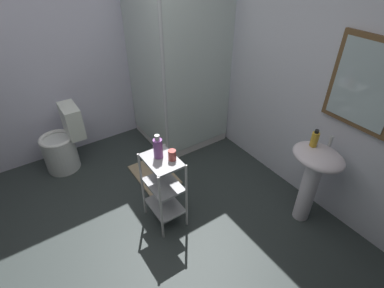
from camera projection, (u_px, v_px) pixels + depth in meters
ground_plane at (135, 246)px, 2.68m from camera, size 4.20×4.20×0.02m
wall_back at (300, 70)px, 2.78m from camera, size 4.20×0.14×2.50m
wall_left at (48, 52)px, 3.19m from camera, size 0.10×4.20×2.50m
shower_stall at (177, 109)px, 3.79m from camera, size 0.92×0.92×2.00m
pedestal_sink at (314, 171)px, 2.62m from camera, size 0.46×0.37×0.81m
sink_faucet at (331, 141)px, 2.51m from camera, size 0.03×0.03×0.10m
toilet at (63, 144)px, 3.41m from camera, size 0.37×0.49×0.76m
storage_cart at (164, 186)px, 2.68m from camera, size 0.38×0.28×0.74m
hand_soap_bottle at (315, 139)px, 2.51m from camera, size 0.06×0.06×0.16m
conditioner_bottle_purple at (158, 148)px, 2.48m from camera, size 0.08×0.08×0.22m
rinse_cup at (172, 155)px, 2.48m from camera, size 0.07×0.07×0.09m
bath_mat at (154, 175)px, 3.44m from camera, size 0.60×0.40×0.02m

